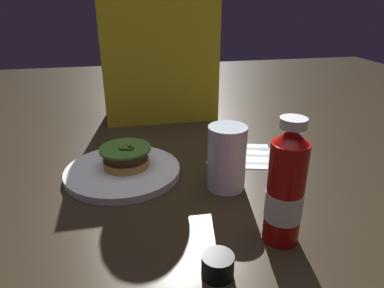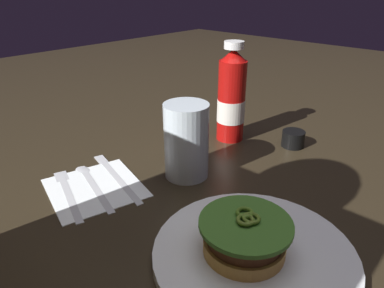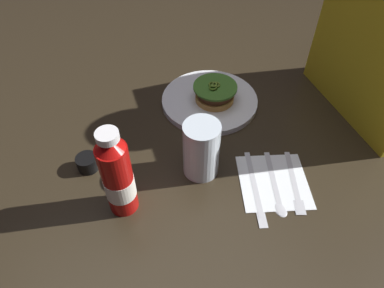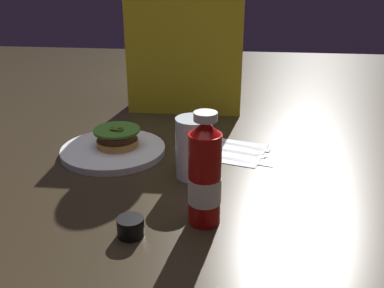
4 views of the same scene
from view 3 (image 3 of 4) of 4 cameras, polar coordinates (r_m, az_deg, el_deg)
name	(u,v)px [view 3 (image 3 of 4)]	position (r m, az deg, el deg)	size (l,w,h in m)	color
ground_plane	(167,126)	(0.91, -4.12, 2.88)	(3.00, 3.00, 0.00)	black
dinner_plate	(210,101)	(0.97, 2.88, 7.09)	(0.26, 0.26, 0.02)	white
burger_sandwich	(215,93)	(0.94, 3.75, 8.35)	(0.12, 0.12, 0.05)	#BB8A3F
ketchup_bottle	(118,177)	(0.69, -12.04, -5.32)	(0.06, 0.06, 0.22)	#A90E0B
water_glass	(201,149)	(0.75, 1.53, -0.88)	(0.08, 0.08, 0.14)	silver
condiment_cup	(87,163)	(0.83, -16.71, -2.96)	(0.05, 0.05, 0.03)	black
napkin	(274,181)	(0.80, 13.17, -5.96)	(0.15, 0.15, 0.00)	white
butter_knife	(256,191)	(0.78, 10.41, -7.55)	(0.20, 0.07, 0.00)	silver
spoon_utensil	(276,191)	(0.79, 13.61, -7.46)	(0.17, 0.06, 0.00)	silver
fork_utensil	(295,186)	(0.80, 16.50, -6.63)	(0.17, 0.07, 0.00)	silver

